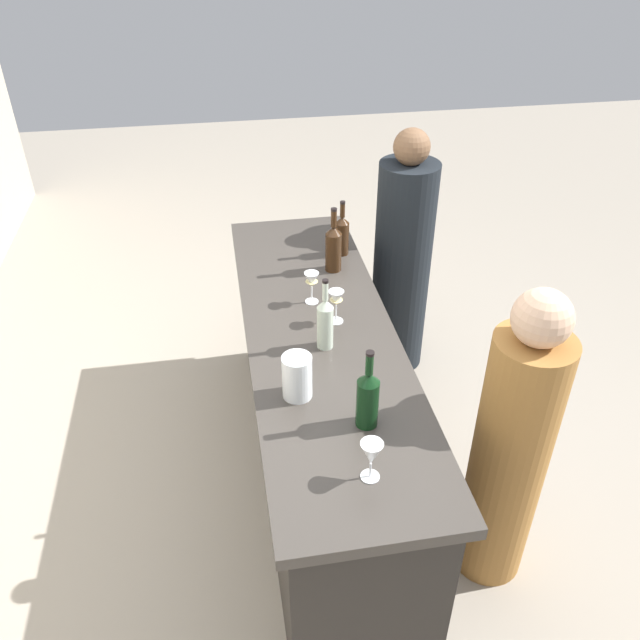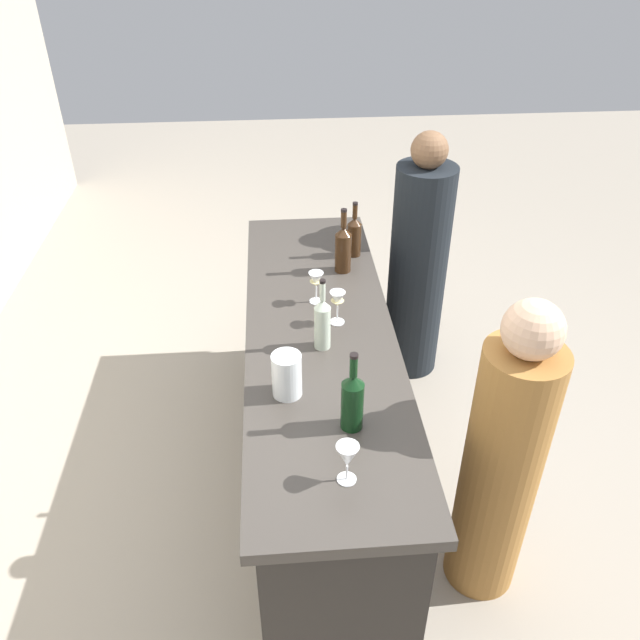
# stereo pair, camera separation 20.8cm
# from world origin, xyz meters

# --- Properties ---
(ground_plane) EXTENTS (12.00, 12.00, 0.00)m
(ground_plane) POSITION_xyz_m (0.00, 0.00, 0.00)
(ground_plane) COLOR #9E9384
(bar_counter) EXTENTS (2.24, 0.65, 0.91)m
(bar_counter) POSITION_xyz_m (0.00, 0.00, 0.46)
(bar_counter) COLOR #2A2723
(bar_counter) RESTS_ON ground
(wine_bottle_leftmost_dark_green) EXTENTS (0.08, 0.08, 0.32)m
(wine_bottle_leftmost_dark_green) POSITION_xyz_m (-0.61, -0.07, 1.03)
(wine_bottle_leftmost_dark_green) COLOR black
(wine_bottle_leftmost_dark_green) RESTS_ON bar_counter
(wine_bottle_second_left_clear_pale) EXTENTS (0.07, 0.07, 0.33)m
(wine_bottle_second_left_clear_pale) POSITION_xyz_m (-0.12, 0.00, 1.03)
(wine_bottle_second_left_clear_pale) COLOR #B7C6B2
(wine_bottle_second_left_clear_pale) RESTS_ON bar_counter
(wine_bottle_center_amber_brown) EXTENTS (0.08, 0.08, 0.34)m
(wine_bottle_center_amber_brown) POSITION_xyz_m (0.51, -0.16, 1.04)
(wine_bottle_center_amber_brown) COLOR #331E0F
(wine_bottle_center_amber_brown) RESTS_ON bar_counter
(wine_bottle_second_right_amber_brown) EXTENTS (0.07, 0.07, 0.30)m
(wine_bottle_second_right_amber_brown) POSITION_xyz_m (0.66, -0.23, 1.02)
(wine_bottle_second_right_amber_brown) COLOR #331E0F
(wine_bottle_second_right_amber_brown) RESTS_ON bar_counter
(wine_glass_near_left) EXTENTS (0.07, 0.07, 0.16)m
(wine_glass_near_left) POSITION_xyz_m (0.05, -0.08, 1.02)
(wine_glass_near_left) COLOR white
(wine_glass_near_left) RESTS_ON bar_counter
(wine_glass_near_center) EXTENTS (0.08, 0.08, 0.15)m
(wine_glass_near_center) POSITION_xyz_m (-0.86, -0.02, 1.01)
(wine_glass_near_center) COLOR white
(wine_glass_near_center) RESTS_ON bar_counter
(wine_glass_near_right) EXTENTS (0.07, 0.07, 0.16)m
(wine_glass_near_right) POSITION_xyz_m (0.23, -0.00, 1.02)
(wine_glass_near_right) COLOR white
(wine_glass_near_right) RESTS_ON bar_counter
(water_pitcher) EXTENTS (0.11, 0.11, 0.18)m
(water_pitcher) POSITION_xyz_m (-0.41, 0.16, 1.00)
(water_pitcher) COLOR silver
(water_pitcher) RESTS_ON bar_counter
(person_left_guest) EXTENTS (0.36, 0.36, 1.49)m
(person_left_guest) POSITION_xyz_m (0.87, -0.64, 0.69)
(person_left_guest) COLOR black
(person_left_guest) RESTS_ON ground
(person_center_guest) EXTENTS (0.39, 0.39, 1.42)m
(person_center_guest) POSITION_xyz_m (-0.63, -0.65, 0.67)
(person_center_guest) COLOR #9E6B33
(person_center_guest) RESTS_ON ground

